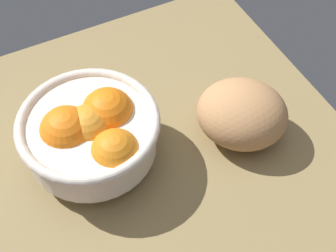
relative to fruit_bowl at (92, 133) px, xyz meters
The scene contains 3 objects.
ground_plane 12.41cm from the fruit_bowl, 167.61° to the left, with size 64.33×64.13×3.00cm, color olive.
fruit_bowl is the anchor object (origin of this frame).
bread_loaf 24.28cm from the fruit_bowl, 165.42° to the left, with size 14.82×13.19×10.03cm, color tan.
Camera 1 is at (18.55, 42.85, 66.59)cm, focal length 52.16 mm.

